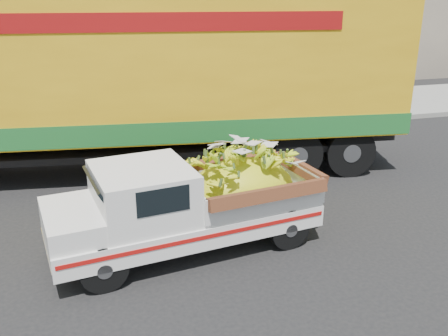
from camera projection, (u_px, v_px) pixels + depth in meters
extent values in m
plane|color=black|center=(242.00, 263.00, 7.61)|extent=(100.00, 100.00, 0.00)
cube|color=gray|center=(165.00, 135.00, 13.90)|extent=(60.00, 0.25, 0.15)
cube|color=gray|center=(154.00, 117.00, 15.80)|extent=(60.00, 4.00, 0.14)
cube|color=gray|center=(413.00, 7.00, 24.64)|extent=(14.00, 6.00, 6.00)
cylinder|color=black|center=(104.00, 269.00, 6.82)|extent=(0.70, 0.29, 0.68)
cylinder|color=black|center=(87.00, 229.00, 7.93)|extent=(0.70, 0.29, 0.68)
cylinder|color=black|center=(288.00, 228.00, 7.95)|extent=(0.70, 0.29, 0.68)
cylinder|color=black|center=(251.00, 199.00, 9.07)|extent=(0.70, 0.29, 0.68)
cube|color=silver|center=(185.00, 220.00, 7.87)|extent=(4.36, 2.10, 0.35)
cube|color=#A50F0C|center=(203.00, 238.00, 7.20)|extent=(4.06, 0.60, 0.06)
cube|color=silver|center=(49.00, 252.00, 7.11)|extent=(0.30, 1.48, 0.12)
cube|color=silver|center=(71.00, 221.00, 7.10)|extent=(0.96, 1.52, 0.32)
cube|color=silver|center=(143.00, 193.00, 7.43)|extent=(1.58, 1.64, 0.80)
cube|color=black|center=(163.00, 201.00, 6.78)|extent=(0.75, 0.12, 0.37)
cube|color=silver|center=(246.00, 186.00, 8.15)|extent=(2.25, 1.79, 0.45)
ellipsoid|color=yellow|center=(241.00, 192.00, 8.14)|extent=(2.01, 1.47, 1.14)
cylinder|color=black|center=(349.00, 152.00, 10.97)|extent=(1.13, 0.46, 1.10)
cylinder|color=black|center=(320.00, 128.00, 12.83)|extent=(1.13, 0.46, 1.10)
cylinder|color=black|center=(297.00, 154.00, 10.80)|extent=(1.13, 0.46, 1.10)
cylinder|color=black|center=(274.00, 130.00, 12.66)|extent=(1.13, 0.46, 1.10)
cube|color=black|center=(133.00, 138.00, 11.16)|extent=(12.03, 2.52, 0.36)
cube|color=gold|center=(129.00, 66.00, 10.61)|extent=(11.98, 3.98, 2.84)
cube|color=#1C6226|center=(132.00, 119.00, 11.02)|extent=(12.04, 4.01, 0.45)
cube|color=maroon|center=(123.00, 22.00, 9.11)|extent=(8.33, 1.09, 0.35)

